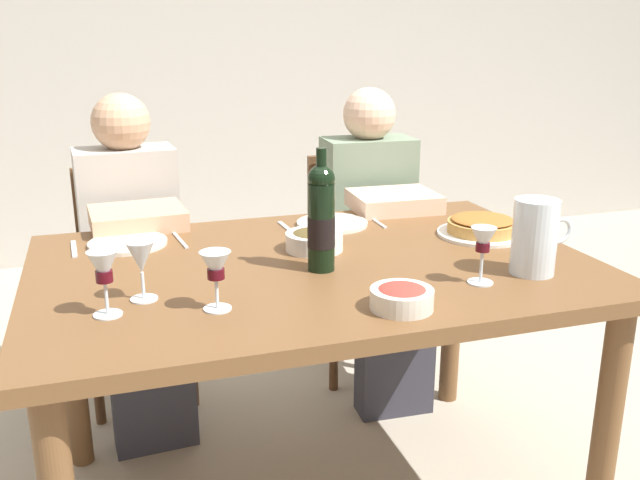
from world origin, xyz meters
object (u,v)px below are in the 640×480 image
dining_table (314,294)px  water_pitcher (535,241)px  baked_tart (482,227)px  dinner_plate_right_setting (128,243)px  wine_glass_right_diner (483,243)px  wine_glass_spare (104,271)px  chair_right (357,248)px  wine_bottle (321,218)px  diner_right (377,236)px  olive_bowl (314,240)px  wine_glass_left_diner (141,259)px  dinner_plate_left_setting (332,223)px  diner_left (135,255)px  chair_left (130,266)px  salad_bowl (402,297)px  wine_glass_centre (216,269)px

dining_table → water_pitcher: bearing=-26.5°
baked_tart → dinner_plate_right_setting: baked_tart is taller
wine_glass_right_diner → wine_glass_spare: wine_glass_spare is taller
chair_right → dinner_plate_right_setting: bearing=33.2°
wine_bottle → chair_right: wine_bottle is taller
wine_bottle → diner_right: (0.45, 0.69, -0.28)m
baked_tart → olive_bowl: (-0.53, 0.02, 0.00)m
wine_glass_left_diner → wine_glass_spare: 0.11m
water_pitcher → dinner_plate_left_setting: (-0.35, 0.59, -0.08)m
water_pitcher → diner_left: size_ratio=0.17×
dining_table → wine_bottle: size_ratio=4.65×
baked_tart → chair_left: chair_left is taller
water_pitcher → salad_bowl: size_ratio=1.35×
wine_glass_left_diner → wine_glass_spare: size_ratio=0.95×
dinner_plate_right_setting → dinner_plate_left_setting: bearing=1.8°
wine_glass_spare → diner_left: (0.10, 0.88, -0.25)m
olive_bowl → chair_left: 0.98m
wine_bottle → salad_bowl: 0.34m
water_pitcher → wine_glass_right_diner: water_pitcher is taller
wine_glass_right_diner → dinner_plate_left_setting: bearing=106.3°
olive_bowl → wine_glass_spare: (-0.58, -0.31, 0.07)m
wine_glass_spare → dinner_plate_left_setting: bearing=37.6°
wine_glass_spare → chair_right: bearing=47.1°
chair_left → wine_glass_right_diner: bearing=120.4°
baked_tart → dinner_plate_right_setting: bearing=167.6°
dinner_plate_right_setting → chair_left: (0.02, 0.59, -0.27)m
salad_bowl → olive_bowl: 0.48m
water_pitcher → baked_tart: size_ratio=0.72×
wine_glass_left_diner → wine_glass_spare: wine_glass_spare is taller
baked_tart → dinner_plate_left_setting: 0.47m
baked_tart → wine_glass_right_diner: wine_glass_right_diner is taller
wine_glass_left_diner → diner_left: (0.02, 0.81, -0.24)m
wine_glass_left_diner → wine_glass_right_diner: size_ratio=0.98×
wine_glass_centre → chair_right: size_ratio=0.16×
wine_bottle → chair_left: wine_bottle is taller
baked_tart → dinner_plate_left_setting: bearing=148.1°
dinner_plate_left_setting → wine_glass_left_diner: bearing=-142.8°
dinner_plate_right_setting → diner_left: bearing=85.0°
salad_bowl → wine_glass_spare: (-0.63, 0.16, 0.08)m
olive_bowl → chair_right: 0.92m
wine_glass_spare → wine_glass_centre: bearing=-9.8°
salad_bowl → baked_tart: bearing=44.0°
wine_bottle → wine_glass_spare: wine_bottle is taller
wine_glass_left_diner → dining_table: bearing=16.8°
olive_bowl → diner_right: bearing=51.8°
salad_bowl → dinner_plate_right_setting: 0.89m
wine_glass_spare → dinner_plate_right_setting: size_ratio=0.65×
baked_tart → chair_right: (-0.11, 0.78, -0.29)m
wine_glass_centre → wine_glass_left_diner: bearing=144.1°
baked_tart → chair_left: bearing=141.3°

